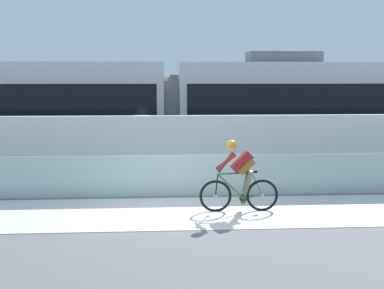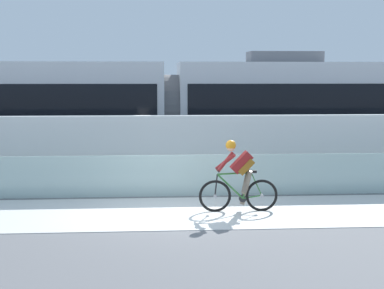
% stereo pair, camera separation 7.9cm
% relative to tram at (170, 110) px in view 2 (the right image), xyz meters
% --- Properties ---
extents(ground_plane, '(200.00, 200.00, 0.00)m').
position_rel_tram_xyz_m(ground_plane, '(-0.18, -6.85, -1.89)').
color(ground_plane, slate).
extents(bike_path_deck, '(32.00, 3.20, 0.01)m').
position_rel_tram_xyz_m(bike_path_deck, '(-0.18, -6.85, -1.89)').
color(bike_path_deck, silver).
rests_on(bike_path_deck, ground).
extents(glass_parapet, '(32.00, 0.05, 1.05)m').
position_rel_tram_xyz_m(glass_parapet, '(-0.18, -5.00, -1.37)').
color(glass_parapet, '#ADC6C1').
rests_on(glass_parapet, ground).
extents(concrete_barrier_wall, '(32.00, 0.36, 1.92)m').
position_rel_tram_xyz_m(concrete_barrier_wall, '(-0.18, -3.20, -0.93)').
color(concrete_barrier_wall, white).
rests_on(concrete_barrier_wall, ground).
extents(tram_rail_near, '(32.00, 0.08, 0.01)m').
position_rel_tram_xyz_m(tram_rail_near, '(-0.18, -0.72, -1.89)').
color(tram_rail_near, '#595654').
rests_on(tram_rail_near, ground).
extents(tram_rail_far, '(32.00, 0.08, 0.01)m').
position_rel_tram_xyz_m(tram_rail_far, '(-0.18, 0.72, -1.89)').
color(tram_rail_far, '#595654').
rests_on(tram_rail_far, ground).
extents(tram, '(22.56, 2.54, 3.81)m').
position_rel_tram_xyz_m(tram, '(0.00, 0.00, 0.00)').
color(tram, silver).
rests_on(tram, ground).
extents(cyclist_on_bike, '(1.77, 0.58, 1.61)m').
position_rel_tram_xyz_m(cyclist_on_bike, '(1.27, -6.85, -1.11)').
color(cyclist_on_bike, black).
rests_on(cyclist_on_bike, ground).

